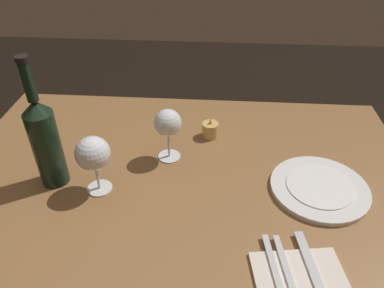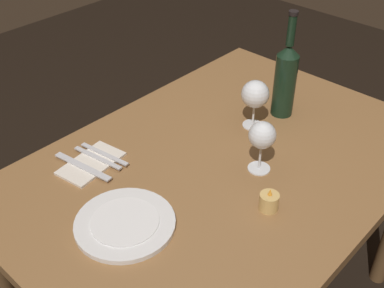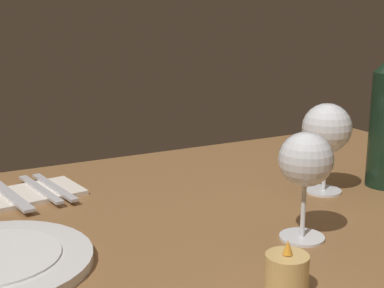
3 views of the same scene
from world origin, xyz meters
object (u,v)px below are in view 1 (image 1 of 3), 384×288
wine_glass_right (93,155)px  fork_inner (286,270)px  wine_bottle (45,140)px  wine_glass_left (168,124)px  dinner_plate (319,188)px  votive_candle (210,130)px  folded_napkin (298,272)px  fork_outer (274,269)px  table_knife (313,271)px

wine_glass_right → fork_inner: size_ratio=0.91×
wine_bottle → wine_glass_left: bearing=22.9°
dinner_plate → wine_glass_right: bearing=-176.4°
wine_glass_left → votive_candle: bearing=45.0°
votive_candle → wine_glass_right: bearing=-136.9°
wine_bottle → fork_inner: (0.59, -0.25, -0.12)m
wine_glass_left → folded_napkin: size_ratio=0.78×
wine_bottle → fork_outer: 0.63m
wine_glass_right → folded_napkin: size_ratio=0.80×
votive_candle → folded_napkin: size_ratio=0.33×
votive_candle → table_knife: bearing=-64.8°
folded_napkin → fork_inner: (-0.02, 0.00, 0.01)m
wine_glass_left → wine_bottle: size_ratio=0.44×
folded_napkin → wine_bottle: bearing=157.9°
wine_bottle → fork_outer: (0.56, -0.25, -0.12)m
wine_glass_right → fork_inner: 0.52m
votive_candle → dinner_plate: size_ratio=0.26×
votive_candle → dinner_plate: votive_candle is taller
wine_bottle → folded_napkin: wine_bottle is taller
dinner_plate → folded_napkin: size_ratio=1.26×
wine_glass_right → fork_outer: (0.44, -0.22, -0.11)m
table_knife → fork_outer: bearing=180.0°
dinner_plate → table_knife: (-0.07, -0.26, 0.00)m
wine_glass_right → fork_outer: wine_glass_right is taller
votive_candle → table_knife: size_ratio=0.32×
fork_outer → votive_candle: bearing=107.1°
fork_inner → table_knife: bearing=0.0°
wine_glass_left → fork_inner: wine_glass_left is taller
fork_inner → fork_outer: same height
wine_glass_left → table_knife: bearing=-47.1°
wine_bottle → folded_napkin: bearing=-22.1°
folded_napkin → fork_inner: 0.03m
wine_bottle → table_knife: (0.64, -0.25, -0.12)m
wine_bottle → folded_napkin: 0.68m
wine_glass_left → dinner_plate: bearing=-15.3°
wine_glass_left → fork_outer: wine_glass_left is taller
fork_inner → wine_glass_right: bearing=154.0°
wine_bottle → fork_inner: 0.65m
wine_bottle → fork_outer: bearing=-23.9°
wine_bottle → votive_candle: bearing=30.4°
wine_glass_left → wine_glass_right: wine_glass_right is taller
wine_bottle → dinner_plate: (0.71, 0.01, -0.13)m
wine_glass_right → fork_outer: size_ratio=0.91×
wine_glass_right → table_knife: size_ratio=0.78×
folded_napkin → fork_outer: (-0.05, 0.00, 0.01)m
fork_outer → table_knife: bearing=0.0°
fork_inner → folded_napkin: bearing=0.0°
wine_glass_right → wine_bottle: bearing=169.0°
votive_candle → fork_outer: (0.15, -0.49, -0.01)m
wine_glass_right → wine_bottle: wine_bottle is taller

